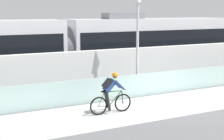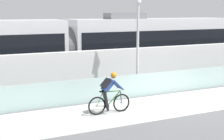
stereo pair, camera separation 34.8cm
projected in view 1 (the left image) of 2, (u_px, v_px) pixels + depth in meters
The scene contains 9 objects.
ground_plane at pixel (183, 102), 15.02m from camera, with size 200.00×200.00×0.00m, color slate.
bike_path_deck at pixel (183, 102), 15.02m from camera, with size 32.00×3.20×0.01m, color beige.
glass_parapet at pixel (159, 83), 16.55m from camera, with size 32.00×0.05×1.05m, color silver.
concrete_barrier_wall at pixel (139, 67), 18.04m from camera, with size 32.00×0.36×2.04m, color silver.
tram_rail_near at pixel (117, 78), 20.38m from camera, with size 32.00×0.08×0.01m, color #595654.
tram_rail_far at pixel (106, 74), 21.64m from camera, with size 32.00×0.08×0.01m, color #595654.
tram at pixel (64, 48), 19.35m from camera, with size 22.56×2.54×3.81m.
cyclist_on_bike at pixel (111, 93), 13.27m from camera, with size 1.77×0.58×1.61m.
lamp_post_antenna at pixel (138, 25), 15.87m from camera, with size 0.28×0.28×5.20m.
Camera 1 is at (-9.48, -11.50, 3.91)m, focal length 55.56 mm.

